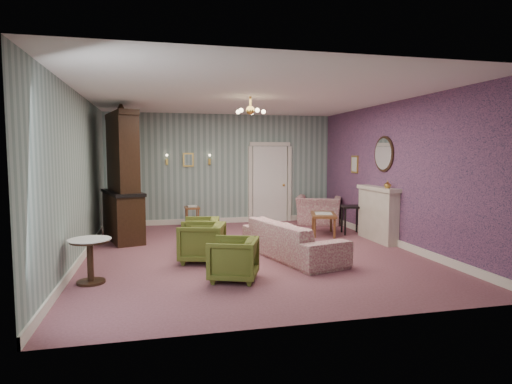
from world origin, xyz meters
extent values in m
plane|color=#854D59|center=(0.00, 0.00, 0.00)|extent=(7.00, 7.00, 0.00)
plane|color=white|center=(0.00, 0.00, 2.90)|extent=(7.00, 7.00, 0.00)
plane|color=slate|center=(0.00, 3.50, 1.45)|extent=(6.00, 0.00, 6.00)
plane|color=slate|center=(0.00, -3.50, 1.45)|extent=(6.00, 0.00, 6.00)
plane|color=slate|center=(-3.00, 0.00, 1.45)|extent=(0.00, 7.00, 7.00)
plane|color=slate|center=(3.00, 0.00, 1.45)|extent=(0.00, 7.00, 7.00)
plane|color=#AA557E|center=(2.98, 0.00, 1.45)|extent=(0.00, 7.00, 7.00)
imported|color=#5A6122|center=(-0.63, -1.71, 0.35)|extent=(0.82, 0.85, 0.69)
imported|color=#5A6122|center=(-0.97, -0.54, 0.37)|extent=(0.86, 0.89, 0.74)
imported|color=#5A6122|center=(-0.90, 0.36, 0.35)|extent=(0.75, 0.78, 0.69)
imported|color=#963C53|center=(0.64, -0.58, 0.44)|extent=(1.23, 2.34, 0.88)
imported|color=#963C53|center=(2.45, 2.74, 0.50)|extent=(1.34, 1.15, 0.99)
imported|color=gold|center=(2.84, 0.00, 1.23)|extent=(0.15, 0.15, 0.15)
cube|color=maroon|center=(2.40, 2.59, 0.48)|extent=(0.41, 0.28, 0.39)
camera|label=1|loc=(-1.69, -7.72, 1.84)|focal=29.78mm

